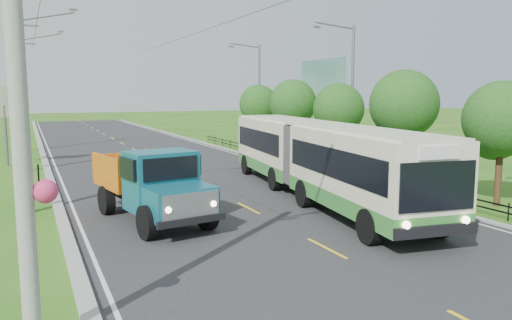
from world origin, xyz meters
TOP-DOWN VIEW (x-y plane):
  - ground at (0.00, 0.00)m, footprint 240.00×240.00m
  - road at (0.00, 20.00)m, footprint 14.00×120.00m
  - curb_left at (-7.20, 20.00)m, footprint 0.40×120.00m
  - curb_right at (7.15, 20.00)m, footprint 0.30×120.00m
  - edge_line_left at (-6.65, 20.00)m, footprint 0.12×120.00m
  - edge_line_right at (6.65, 20.00)m, footprint 0.12×120.00m
  - centre_dash at (0.00, 0.00)m, footprint 0.12×2.20m
  - railing_right at (8.00, 14.00)m, footprint 0.04×40.00m
  - pole_nearest at (-8.24, -3.00)m, footprint 3.51×0.44m
  - pole_near at (-8.26, 9.00)m, footprint 3.51×0.32m
  - pole_mid at (-8.26, 21.00)m, footprint 3.51×0.32m
  - pole_far at (-8.26, 33.00)m, footprint 3.51×0.32m
  - tree_second at (9.86, 2.14)m, footprint 3.18×3.26m
  - tree_third at (9.86, 8.14)m, footprint 3.60×3.62m
  - tree_fourth at (9.86, 14.14)m, footprint 3.24×3.31m
  - tree_fifth at (9.86, 20.14)m, footprint 3.48×3.52m
  - tree_back at (9.86, 26.14)m, footprint 3.30×3.36m
  - streetlight_mid at (10.64, 14.00)m, footprint 3.02×0.20m
  - streetlight_far at (10.64, 28.00)m, footprint 3.02×0.20m
  - planter_near at (8.60, 6.00)m, footprint 0.64×0.64m
  - planter_mid at (8.60, 14.00)m, footprint 0.64×0.64m
  - planter_far at (8.60, 22.00)m, footprint 0.64×0.64m
  - billboard_left at (-9.50, 24.00)m, footprint 3.00×0.20m
  - billboard_right at (12.30, 20.00)m, footprint 0.24×6.00m
  - bus at (3.70, 6.65)m, footprint 5.19×17.60m
  - dump_truck at (-4.09, 5.65)m, footprint 3.49×6.79m

SIDE VIEW (x-z plane):
  - ground at x=0.00m, z-range 0.00..0.00m
  - road at x=0.00m, z-range 0.00..0.02m
  - edge_line_left at x=-6.65m, z-range 0.02..0.02m
  - edge_line_right at x=6.65m, z-range 0.02..0.02m
  - centre_dash at x=0.00m, z-range 0.02..0.02m
  - curb_right at x=7.15m, z-range 0.00..0.10m
  - curb_left at x=-7.20m, z-range 0.00..0.15m
  - planter_near at x=8.60m, z-range -0.05..0.62m
  - planter_mid at x=8.60m, z-range -0.05..0.62m
  - planter_far at x=8.60m, z-range -0.05..0.62m
  - railing_right at x=8.00m, z-range 0.00..0.60m
  - dump_truck at x=-4.09m, z-range 0.18..2.91m
  - bus at x=3.70m, z-range 0.34..3.70m
  - tree_second at x=9.86m, z-range 0.87..6.17m
  - tree_fourth at x=9.86m, z-range 0.89..6.29m
  - tree_back at x=9.86m, z-range 0.90..6.40m
  - tree_fifth at x=9.86m, z-range 0.95..6.75m
  - billboard_left at x=-9.50m, z-range 1.27..6.47m
  - tree_third at x=9.86m, z-range 0.99..6.99m
  - streetlight_mid at x=10.64m, z-range 0.37..9.44m
  - streetlight_far at x=10.64m, z-range 0.37..9.44m
  - pole_nearest at x=-8.24m, z-range -0.06..9.94m
  - pole_near at x=-8.26m, z-range 0.09..10.09m
  - pole_mid at x=-8.26m, z-range 0.09..10.09m
  - pole_far at x=-8.26m, z-range 0.09..10.09m
  - billboard_right at x=12.30m, z-range 1.69..8.99m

